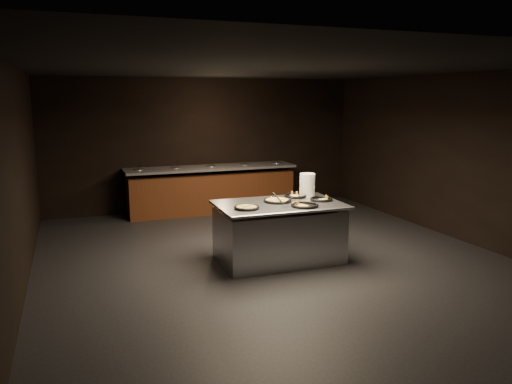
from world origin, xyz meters
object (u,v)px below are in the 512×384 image
serving_counter (279,233)px  pan_veggie_whole (247,207)px  plate_stack (307,185)px  pan_cheese_whole (277,200)px

serving_counter → pan_veggie_whole: 0.79m
plate_stack → pan_veggie_whole: (-1.24, -0.55, -0.16)m
pan_cheese_whole → plate_stack: bearing=21.3°
serving_counter → pan_veggie_whole: size_ratio=5.19×
serving_counter → pan_cheese_whole: 0.50m
plate_stack → pan_cheese_whole: plate_stack is taller
pan_veggie_whole → pan_cheese_whole: (0.61, 0.30, 0.00)m
pan_veggie_whole → pan_cheese_whole: bearing=26.3°
serving_counter → pan_veggie_whole: (-0.59, -0.20, 0.49)m
serving_counter → plate_stack: bearing=29.4°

